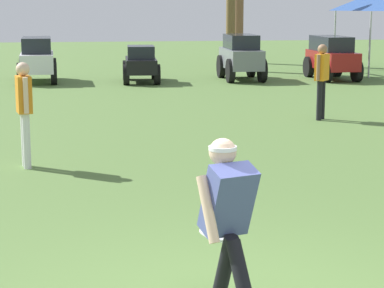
# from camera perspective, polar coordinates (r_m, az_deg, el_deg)

# --- Properties ---
(frisbee_thrower) EXTENTS (0.48, 1.12, 1.43)m
(frisbee_thrower) POSITION_cam_1_polar(r_m,az_deg,el_deg) (5.66, 2.79, -5.98)
(frisbee_thrower) COLOR black
(frisbee_thrower) RESTS_ON ground_plane
(frisbee_in_flight) EXTENTS (0.31, 0.32, 0.10)m
(frisbee_in_flight) POSITION_cam_1_polar(r_m,az_deg,el_deg) (6.33, 1.67, -6.88)
(frisbee_in_flight) COLOR white
(teammate_near_sideline) EXTENTS (0.37, 0.43, 1.56)m
(teammate_near_sideline) POSITION_cam_1_polar(r_m,az_deg,el_deg) (15.66, 9.85, 5.24)
(teammate_near_sideline) COLOR black
(teammate_near_sideline) RESTS_ON ground_plane
(teammate_deep) EXTENTS (0.27, 0.50, 1.56)m
(teammate_deep) POSITION_cam_1_polar(r_m,az_deg,el_deg) (11.23, -12.66, 2.95)
(teammate_deep) COLOR silver
(teammate_deep) RESTS_ON ground_plane
(parked_car_slot_b) EXTENTS (1.24, 2.44, 1.34)m
(parked_car_slot_b) POSITION_cam_1_polar(r_m,az_deg,el_deg) (23.26, -11.72, 6.43)
(parked_car_slot_b) COLOR silver
(parked_car_slot_b) RESTS_ON ground_plane
(parked_car_slot_c) EXTENTS (1.17, 2.24, 1.10)m
(parked_car_slot_c) POSITION_cam_1_polar(r_m,az_deg,el_deg) (22.78, -3.92, 6.15)
(parked_car_slot_c) COLOR black
(parked_car_slot_c) RESTS_ON ground_plane
(parked_car_slot_d) EXTENTS (1.16, 2.35, 1.40)m
(parked_car_slot_d) POSITION_cam_1_polar(r_m,az_deg,el_deg) (23.41, 3.76, 6.71)
(parked_car_slot_d) COLOR slate
(parked_car_slot_d) RESTS_ON ground_plane
(parked_car_slot_e) EXTENTS (1.22, 2.43, 1.34)m
(parked_car_slot_e) POSITION_cam_1_polar(r_m,az_deg,el_deg) (23.95, 10.61, 6.60)
(parked_car_slot_e) COLOR maroon
(parked_car_slot_e) RESTS_ON ground_plane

